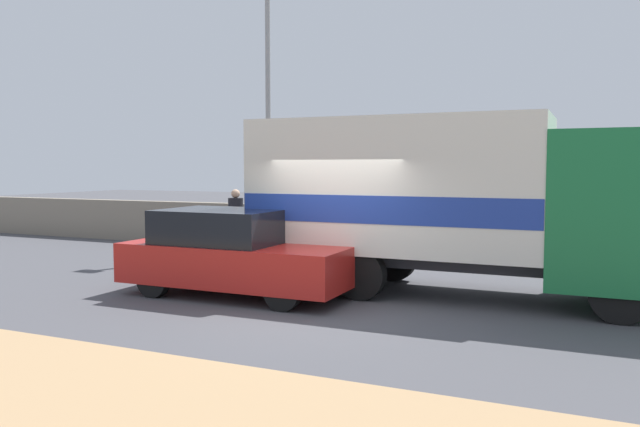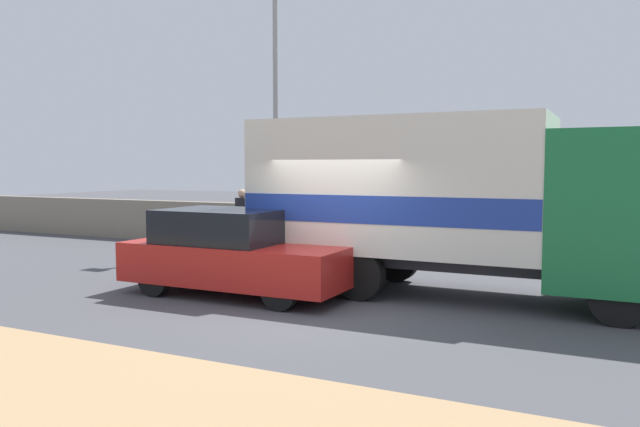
# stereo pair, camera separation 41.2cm
# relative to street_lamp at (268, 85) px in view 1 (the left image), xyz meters

# --- Properties ---
(ground_plane) EXTENTS (80.00, 80.00, 0.00)m
(ground_plane) POSITION_rel_street_lamp_xyz_m (4.07, -5.74, -4.60)
(ground_plane) COLOR #47474C
(stone_wall_backdrop) EXTENTS (60.00, 0.35, 1.28)m
(stone_wall_backdrop) POSITION_rel_street_lamp_xyz_m (4.07, 0.62, -3.96)
(stone_wall_backdrop) COLOR gray
(stone_wall_backdrop) RESTS_ON ground_plane
(street_lamp) EXTENTS (0.56, 0.28, 8.07)m
(street_lamp) POSITION_rel_street_lamp_xyz_m (0.00, 0.00, 0.00)
(street_lamp) COLOR gray
(street_lamp) RESTS_ON ground_plane
(box_truck) EXTENTS (7.58, 2.41, 3.26)m
(box_truck) POSITION_rel_street_lamp_xyz_m (5.87, -3.83, -2.79)
(box_truck) COLOR #196B38
(box_truck) RESTS_ON ground_plane
(car_hatchback) EXTENTS (4.26, 1.81, 1.58)m
(car_hatchback) POSITION_rel_street_lamp_xyz_m (2.22, -5.41, -3.83)
(car_hatchback) COLOR #B21E19
(car_hatchback) RESTS_ON ground_plane
(pedestrian) EXTENTS (0.39, 0.39, 1.78)m
(pedestrian) POSITION_rel_street_lamp_xyz_m (-0.29, -1.26, -3.68)
(pedestrian) COLOR #473828
(pedestrian) RESTS_ON ground_plane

